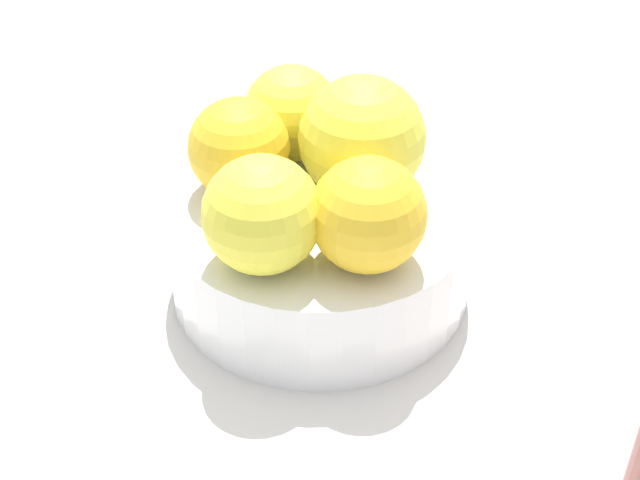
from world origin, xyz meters
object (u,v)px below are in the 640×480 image
(orange_in_bowl_0, at_px, (368,215))
(orange_in_bowl_1, at_px, (239,148))
(orange_in_bowl_4, at_px, (362,139))
(orange_in_bowl_2, at_px, (262,215))
(orange_in_bowl_3, at_px, (292,113))
(fruit_bowl, at_px, (320,249))

(orange_in_bowl_0, xyz_separation_m, orange_in_bowl_1, (0.06, 0.08, -0.00))
(orange_in_bowl_0, xyz_separation_m, orange_in_bowl_4, (0.07, 0.01, 0.01))
(orange_in_bowl_1, height_order, orange_in_bowl_2, orange_in_bowl_2)
(orange_in_bowl_0, relative_size, orange_in_bowl_3, 1.04)
(orange_in_bowl_1, bearing_deg, orange_in_bowl_4, -87.03)
(orange_in_bowl_3, bearing_deg, orange_in_bowl_0, -154.84)
(fruit_bowl, distance_m, orange_in_bowl_3, 0.09)
(fruit_bowl, bearing_deg, orange_in_bowl_2, 152.47)
(orange_in_bowl_2, bearing_deg, orange_in_bowl_4, -35.36)
(fruit_bowl, height_order, orange_in_bowl_3, orange_in_bowl_3)
(orange_in_bowl_1, relative_size, orange_in_bowl_4, 0.81)
(orange_in_bowl_0, distance_m, orange_in_bowl_1, 0.10)
(fruit_bowl, bearing_deg, orange_in_bowl_4, -50.93)
(orange_in_bowl_2, xyz_separation_m, orange_in_bowl_3, (0.11, -0.01, -0.00))
(fruit_bowl, distance_m, orange_in_bowl_0, 0.08)
(orange_in_bowl_0, height_order, orange_in_bowl_3, orange_in_bowl_0)
(orange_in_bowl_1, bearing_deg, fruit_bowl, -107.33)
(orange_in_bowl_0, relative_size, orange_in_bowl_1, 1.05)
(orange_in_bowl_1, xyz_separation_m, orange_in_bowl_2, (-0.07, -0.02, 0.00))
(fruit_bowl, bearing_deg, orange_in_bowl_1, 72.67)
(fruit_bowl, xyz_separation_m, orange_in_bowl_4, (0.02, -0.02, 0.07))
(orange_in_bowl_0, bearing_deg, orange_in_bowl_1, 50.64)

